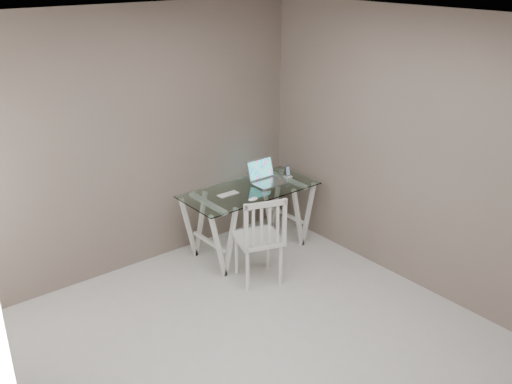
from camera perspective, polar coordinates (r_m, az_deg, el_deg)
room at (r=3.94m, az=0.96°, el=1.93°), size 4.50×4.52×2.71m
desk at (r=6.36m, az=-0.63°, el=-2.75°), size 1.50×0.70×0.75m
chair at (r=5.67m, az=0.50°, el=-4.46°), size 0.55×0.55×0.95m
laptop at (r=6.39m, az=0.96°, el=1.50°), size 0.36×0.32×0.25m
keyboard at (r=6.08m, az=-2.82°, el=-0.24°), size 0.25×0.11×0.01m
mouse at (r=5.92m, az=-0.29°, el=-0.71°), size 0.11×0.07×0.04m
phone_dock at (r=6.54m, az=3.21°, el=1.79°), size 0.07×0.07×0.13m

